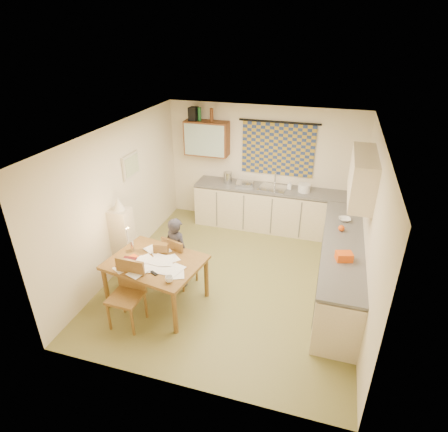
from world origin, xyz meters
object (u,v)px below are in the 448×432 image
(counter_back, at_px, (274,209))
(dining_table, at_px, (157,281))
(stove, at_px, (337,317))
(person, at_px, (177,252))
(chair_far, at_px, (181,269))
(shelf_stand, at_px, (124,241))
(counter_right, at_px, (340,268))

(counter_back, xyz_separation_m, dining_table, (-1.30, -2.86, -0.07))
(stove, xyz_separation_m, person, (-2.53, 0.61, 0.18))
(chair_far, bearing_deg, shelf_stand, 14.92)
(counter_right, xyz_separation_m, stove, (0.00, -1.14, -0.02))
(counter_back, relative_size, counter_right, 1.12)
(counter_back, relative_size, person, 2.70)
(stove, height_order, person, person)
(stove, bearing_deg, counter_back, 114.76)
(counter_back, distance_m, counter_right, 2.26)
(counter_back, relative_size, chair_far, 3.62)
(stove, height_order, shelf_stand, shelf_stand)
(counter_right, distance_m, shelf_stand, 3.57)
(stove, relative_size, dining_table, 0.58)
(dining_table, bearing_deg, shelf_stand, 156.45)
(stove, distance_m, dining_table, 2.66)
(counter_back, height_order, dining_table, counter_back)
(person, relative_size, shelf_stand, 1.02)
(counter_back, bearing_deg, person, -116.63)
(counter_back, distance_m, chair_far, 2.59)
(stove, bearing_deg, counter_right, 90.00)
(chair_far, bearing_deg, counter_back, -98.67)
(counter_right, relative_size, stove, 3.38)
(dining_table, height_order, shelf_stand, shelf_stand)
(stove, relative_size, shelf_stand, 0.73)
(chair_far, relative_size, person, 0.75)
(chair_far, xyz_separation_m, person, (-0.04, -0.02, 0.33))
(counter_right, height_order, shelf_stand, shelf_stand)
(counter_back, height_order, chair_far, counter_back)
(stove, bearing_deg, dining_table, 178.11)
(counter_right, bearing_deg, chair_far, -168.25)
(counter_back, bearing_deg, counter_right, -53.00)
(dining_table, bearing_deg, stove, 7.85)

